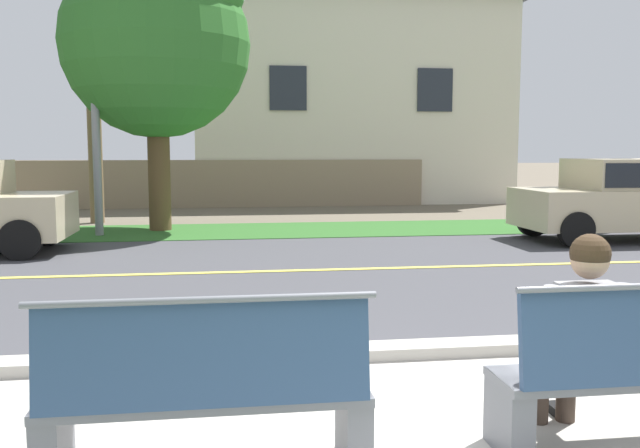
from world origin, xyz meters
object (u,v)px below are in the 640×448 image
at_px(bench_left, 207,397).
at_px(streetlamp, 93,10).
at_px(seated_person_grey, 578,330).
at_px(car_beige_far, 634,195).
at_px(shade_tree_left, 161,29).

xyz_separation_m(bench_left, streetlamp, (-2.31, 10.76, 3.96)).
distance_m(bench_left, seated_person_grey, 2.16).
bearing_deg(car_beige_far, bench_left, -132.67).
height_order(seated_person_grey, streetlamp, streetlamp).
distance_m(seated_person_grey, car_beige_far, 10.06).
bearing_deg(car_beige_far, shade_tree_left, 162.51).
distance_m(bench_left, car_beige_far, 11.53).
relative_size(bench_left, shade_tree_left, 0.27).
relative_size(seated_person_grey, car_beige_far, 0.29).
bearing_deg(shade_tree_left, car_beige_far, -17.49).
relative_size(bench_left, car_beige_far, 0.40).
distance_m(bench_left, streetlamp, 11.70).
bearing_deg(bench_left, shade_tree_left, 95.40).
height_order(streetlamp, shade_tree_left, streetlamp).
xyz_separation_m(car_beige_far, shade_tree_left, (-8.88, 2.80, 3.31)).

